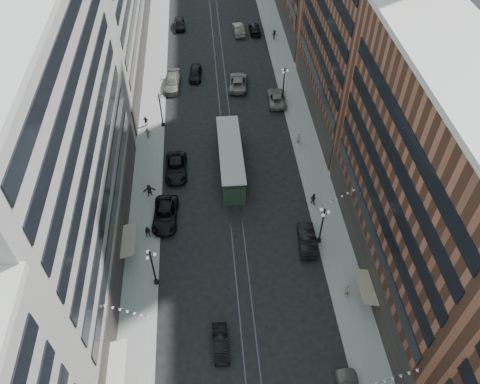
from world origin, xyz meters
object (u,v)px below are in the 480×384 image
object	(u,v)px
lamppost_se_mid	(284,83)
car_2	(165,215)
car_12	(255,29)
pedestrian_extra_0	(146,121)
car_9	(180,24)
streetcar	(231,160)
pedestrian_2	(148,232)
lamppost_sw_mid	(161,109)
car_5	(221,343)
car_10	(307,239)
car_7	(176,168)
lamppost_se_far	(322,225)
lamppost_sw_far	(153,267)
car_13	(195,73)
pedestrian_6	(148,133)
pedestrian_7	(313,199)
car_8	(172,83)
pedestrian_8	(298,138)
pedestrian_5	(149,190)
car_extra_0	(238,82)
car_14	(239,29)
car_11	(277,98)
pedestrian_4	(347,290)
pedestrian_9	(274,35)

from	to	relation	value
lamppost_se_mid	car_2	distance (m)	29.12
car_12	pedestrian_extra_0	distance (m)	32.70
car_9	pedestrian_extra_0	size ratio (longest dim) A/B	3.14
streetcar	pedestrian_2	size ratio (longest dim) A/B	8.00
lamppost_sw_mid	car_5	size ratio (longest dim) A/B	1.32
lamppost_se_mid	car_10	world-z (taller)	lamppost_se_mid
car_9	lamppost_se_mid	bearing A→B (deg)	-60.80
lamppost_sw_mid	lamppost_se_mid	bearing A→B (deg)	15.20
pedestrian_2	car_7	xyz separation A→B (m)	(3.11, 10.68, -0.15)
car_12	car_7	bearing A→B (deg)	67.99
car_9	lamppost_se_far	bearing A→B (deg)	-76.65
lamppost_sw_far	car_13	world-z (taller)	lamppost_sw_far
lamppost_sw_far	pedestrian_6	bearing A→B (deg)	94.64
pedestrian_7	lamppost_sw_mid	bearing A→B (deg)	-6.41
car_12	pedestrian_7	bearing A→B (deg)	92.37
lamppost_sw_far	car_8	xyz separation A→B (m)	(1.22, 36.96, -2.23)
car_5	pedestrian_8	world-z (taller)	pedestrian_8
pedestrian_5	car_extra_0	size ratio (longest dim) A/B	0.28
streetcar	car_7	distance (m)	7.23
lamppost_se_far	streetcar	xyz separation A→B (m)	(-9.20, 13.01, -1.39)
car_8	car_14	xyz separation A→B (m)	(12.15, 16.87, -0.02)
car_12	lamppost_sw_mid	bearing A→B (deg)	57.94
car_5	car_14	xyz separation A→B (m)	(6.93, 61.53, 0.16)
car_8	car_11	bearing A→B (deg)	-14.18
pedestrian_5	pedestrian_7	distance (m)	20.30
car_7	car_9	bearing A→B (deg)	89.47
pedestrian_6	pedestrian_extra_0	world-z (taller)	pedestrian_6
lamppost_se_far	car_8	world-z (taller)	lamppost_se_far
car_11	pedestrian_extra_0	size ratio (longest dim) A/B	3.76
car_5	pedestrian_4	world-z (taller)	pedestrian_4
lamppost_sw_far	car_10	world-z (taller)	lamppost_sw_far
pedestrian_5	car_11	bearing A→B (deg)	35.25
lamppost_sw_far	pedestrian_6	xyz separation A→B (m)	(-1.98, 24.41, -2.11)
pedestrian_8	pedestrian_9	xyz separation A→B (m)	(0.69, 29.49, -0.06)
car_7	lamppost_se_mid	bearing A→B (deg)	42.47
car_11	pedestrian_7	xyz separation A→B (m)	(1.44, -21.59, 0.17)
lamppost_sw_far	streetcar	xyz separation A→B (m)	(9.20, 17.01, -1.39)
car_5	pedestrian_6	world-z (taller)	pedestrian_6
car_5	pedestrian_4	xyz separation A→B (m)	(13.33, 4.46, 0.39)
car_13	pedestrian_8	size ratio (longest dim) A/B	2.65
car_2	car_13	world-z (taller)	car_2
lamppost_sw_far	car_10	distance (m)	17.47
car_10	pedestrian_6	distance (m)	27.96
streetcar	car_extra_0	bearing A→B (deg)	82.28
car_7	car_2	bearing A→B (deg)	-98.56
pedestrian_2	pedestrian_7	bearing A→B (deg)	8.83
car_7	lamppost_sw_mid	bearing A→B (deg)	101.45
car_7	pedestrian_4	bearing A→B (deg)	-48.75
car_9	pedestrian_5	size ratio (longest dim) A/B	2.77
lamppost_sw_far	pedestrian_9	world-z (taller)	lamppost_sw_far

